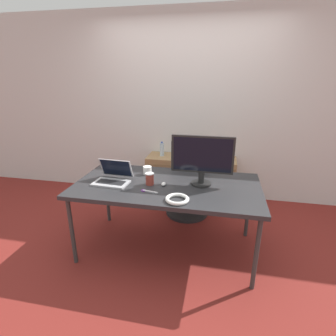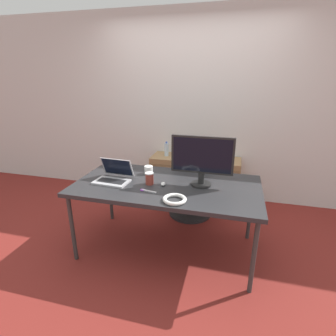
# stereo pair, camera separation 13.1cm
# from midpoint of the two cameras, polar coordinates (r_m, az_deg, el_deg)

# --- Properties ---
(ground_plane) EXTENTS (14.00, 14.00, 0.00)m
(ground_plane) POSITION_cam_midpoint_polar(r_m,az_deg,el_deg) (2.96, -1.51, -16.93)
(ground_plane) COLOR maroon
(wall_back) EXTENTS (10.00, 0.05, 2.60)m
(wall_back) POSITION_cam_midpoint_polar(r_m,az_deg,el_deg) (3.82, 3.32, 12.73)
(wall_back) COLOR silver
(wall_back) RESTS_ON ground_plane
(desk) EXTENTS (1.81, 0.93, 0.75)m
(desk) POSITION_cam_midpoint_polar(r_m,az_deg,el_deg) (2.60, -1.65, -4.38)
(desk) COLOR #28282B
(desk) RESTS_ON ground_plane
(office_chair) EXTENTS (0.57, 0.60, 1.06)m
(office_chair) POSITION_cam_midpoint_polar(r_m,az_deg,el_deg) (3.36, 3.27, -4.46)
(office_chair) COLOR #232326
(office_chair) RESTS_ON ground_plane
(cabinet_left) EXTENTS (0.40, 0.41, 0.65)m
(cabinet_left) POSITION_cam_midpoint_polar(r_m,az_deg,el_deg) (3.89, -2.24, -1.93)
(cabinet_left) COLOR #99754C
(cabinet_left) RESTS_ON ground_plane
(cabinet_right) EXTENTS (0.40, 0.41, 0.65)m
(cabinet_right) POSITION_cam_midpoint_polar(r_m,az_deg,el_deg) (3.79, 10.29, -2.85)
(cabinet_right) COLOR #99754C
(cabinet_right) RESTS_ON ground_plane
(water_bottle) EXTENTS (0.06, 0.06, 0.21)m
(water_bottle) POSITION_cam_midpoint_polar(r_m,az_deg,el_deg) (3.76, -2.32, 4.08)
(water_bottle) COLOR silver
(water_bottle) RESTS_ON cabinet_left
(laptop_center) EXTENTS (0.35, 0.31, 0.22)m
(laptop_center) POSITION_cam_midpoint_polar(r_m,az_deg,el_deg) (2.68, -13.31, -2.09)
(laptop_center) COLOR #ADADB2
(laptop_center) RESTS_ON desk
(monitor) EXTENTS (0.59, 0.20, 0.49)m
(monitor) POSITION_cam_midpoint_polar(r_m,az_deg,el_deg) (2.49, 5.98, 2.04)
(monitor) COLOR black
(monitor) RESTS_ON desk
(mouse) EXTENTS (0.04, 0.07, 0.03)m
(mouse) POSITION_cam_midpoint_polar(r_m,az_deg,el_deg) (2.54, -2.44, -3.51)
(mouse) COLOR silver
(mouse) RESTS_ON desk
(coffee_cup_white) EXTENTS (0.09, 0.09, 0.09)m
(coffee_cup_white) POSITION_cam_midpoint_polar(r_m,az_deg,el_deg) (2.83, -5.83, -0.51)
(coffee_cup_white) COLOR white
(coffee_cup_white) RESTS_ON desk
(coffee_cup_brown) EXTENTS (0.08, 0.08, 0.12)m
(coffee_cup_brown) POSITION_cam_midpoint_polar(r_m,az_deg,el_deg) (2.55, -5.47, -2.37)
(coffee_cup_brown) COLOR maroon
(coffee_cup_brown) RESTS_ON desk
(cable_coil) EXTENTS (0.21, 0.21, 0.03)m
(cable_coil) POSITION_cam_midpoint_polar(r_m,az_deg,el_deg) (2.24, 0.34, -6.80)
(cable_coil) COLOR white
(cable_coil) RESTS_ON desk
(scissors) EXTENTS (0.17, 0.06, 0.01)m
(scissors) POSITION_cam_midpoint_polar(r_m,az_deg,el_deg) (2.42, -5.95, -5.06)
(scissors) COLOR #B2B2B7
(scissors) RESTS_ON desk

